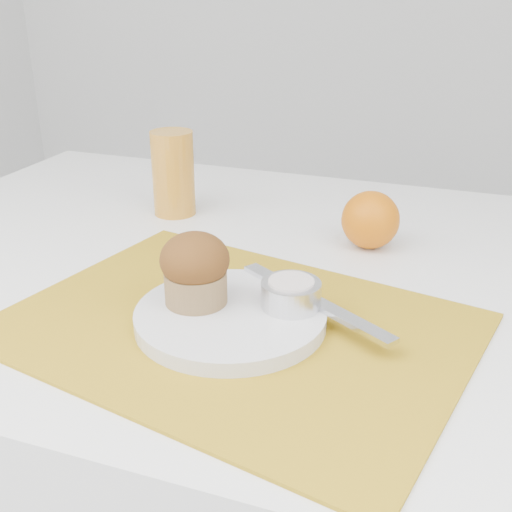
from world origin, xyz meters
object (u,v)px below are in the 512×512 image
(orange, at_px, (370,220))
(table, at_px, (273,484))
(muffin, at_px, (195,269))
(plate, at_px, (231,317))
(juice_glass, at_px, (173,173))

(orange, bearing_deg, table, -136.46)
(muffin, bearing_deg, orange, 62.10)
(plate, distance_m, juice_glass, 0.37)
(muffin, bearing_deg, table, 77.56)
(muffin, bearing_deg, plate, -7.52)
(plate, relative_size, juice_glass, 1.57)
(table, height_order, plate, plate)
(table, height_order, juice_glass, juice_glass)
(table, relative_size, muffin, 15.11)
(orange, height_order, juice_glass, juice_glass)
(table, xyz_separation_m, orange, (0.10, 0.10, 0.41))
(orange, distance_m, juice_glass, 0.32)
(plate, relative_size, orange, 2.58)
(juice_glass, bearing_deg, plate, -54.38)
(orange, bearing_deg, plate, -109.91)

